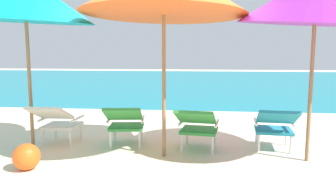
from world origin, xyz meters
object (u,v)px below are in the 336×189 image
Objects in this scene: lounge_chair_far_left at (57,120)px; beach_ball at (26,157)px; lounge_chair_near_left at (125,121)px; lounge_chair_far_right at (275,125)px; lounge_chair_near_right at (198,125)px.

beach_ball is (0.08, -1.00, -0.24)m from lounge_chair_far_left.
lounge_chair_near_left reaches higher than beach_ball.
beach_ball is at bearing -85.37° from lounge_chair_far_left.
lounge_chair_far_right is (2.19, 0.01, 0.00)m from lounge_chair_near_left.
lounge_chair_near_right is 1.02× the size of lounge_chair_far_right.
lounge_chair_far_left and lounge_chair_near_left have the same top height.
lounge_chair_near_left is 1.44m from beach_ball.
lounge_chair_near_left and lounge_chair_near_right have the same top height.
beach_ball is at bearing -156.08° from lounge_chair_near_right.
lounge_chair_far_left is 0.93× the size of lounge_chair_near_right.
lounge_chair_near_left and lounge_chair_far_right have the same top height.
lounge_chair_near_right is (2.14, -0.09, 0.00)m from lounge_chair_far_left.
lounge_chair_far_left is 2.15m from lounge_chair_near_right.
lounge_chair_far_right is at bearing 0.73° from lounge_chair_far_left.
lounge_chair_near_right reaches higher than beach_ball.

